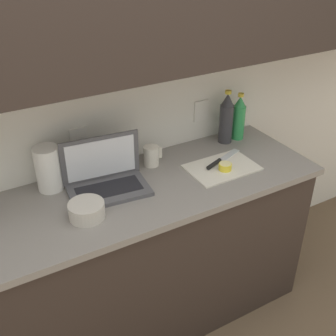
# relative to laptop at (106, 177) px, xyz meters

# --- Properties ---
(ground_plane) EXTENTS (12.00, 12.00, 0.00)m
(ground_plane) POSITION_rel_laptop_xyz_m (0.09, -0.09, -0.96)
(ground_plane) COLOR brown
(ground_plane) RESTS_ON ground
(wall_back) EXTENTS (5.20, 0.38, 2.60)m
(wall_back) POSITION_rel_laptop_xyz_m (0.09, 0.14, 0.59)
(wall_back) COLOR white
(wall_back) RESTS_ON ground_plane
(counter_unit) EXTENTS (1.95, 0.61, 0.91)m
(counter_unit) POSITION_rel_laptop_xyz_m (0.07, -0.09, -0.50)
(counter_unit) COLOR #332823
(counter_unit) RESTS_ON ground_plane
(laptop) EXTENTS (0.40, 0.27, 0.25)m
(laptop) POSITION_rel_laptop_xyz_m (0.00, 0.00, 0.00)
(laptop) COLOR #515156
(laptop) RESTS_ON counter_unit
(cutting_board) EXTENTS (0.36, 0.24, 0.01)m
(cutting_board) POSITION_rel_laptop_xyz_m (0.59, -0.13, -0.05)
(cutting_board) COLOR silver
(cutting_board) RESTS_ON counter_unit
(knife) EXTENTS (0.27, 0.13, 0.02)m
(knife) POSITION_rel_laptop_xyz_m (0.60, -0.08, -0.04)
(knife) COLOR silver
(knife) RESTS_ON cutting_board
(lemon_half_cut) EXTENTS (0.07, 0.07, 0.04)m
(lemon_half_cut) POSITION_rel_laptop_xyz_m (0.59, -0.16, -0.03)
(lemon_half_cut) COLOR yellow
(lemon_half_cut) RESTS_ON cutting_board
(bottle_green_soda) EXTENTS (0.08, 0.08, 0.31)m
(bottle_green_soda) POSITION_rel_laptop_xyz_m (0.79, 0.11, 0.09)
(bottle_green_soda) COLOR #333338
(bottle_green_soda) RESTS_ON counter_unit
(bottle_oil_tall) EXTENTS (0.07, 0.07, 0.28)m
(bottle_oil_tall) POSITION_rel_laptop_xyz_m (0.88, 0.11, 0.07)
(bottle_oil_tall) COLOR #2D934C
(bottle_oil_tall) RESTS_ON counter_unit
(measuring_cup) EXTENTS (0.10, 0.08, 0.11)m
(measuring_cup) POSITION_rel_laptop_xyz_m (0.29, 0.09, -0.01)
(measuring_cup) COLOR silver
(measuring_cup) RESTS_ON counter_unit
(bowl_white) EXTENTS (0.16, 0.16, 0.07)m
(bowl_white) POSITION_rel_laptop_xyz_m (-0.16, -0.18, -0.02)
(bowl_white) COLOR beige
(bowl_white) RESTS_ON counter_unit
(paper_towel_roll) EXTENTS (0.12, 0.12, 0.22)m
(paper_towel_roll) POSITION_rel_laptop_xyz_m (-0.23, 0.13, 0.05)
(paper_towel_roll) COLOR white
(paper_towel_roll) RESTS_ON counter_unit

